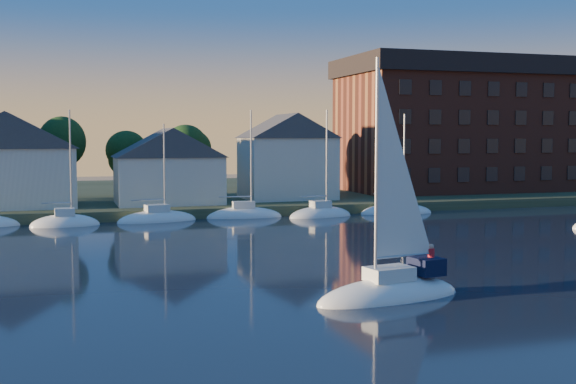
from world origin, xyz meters
name	(u,v)px	position (x,y,z in m)	size (l,w,h in m)	color
ground	(573,372)	(0.00, 0.00, 0.00)	(260.00, 260.00, 0.00)	black
shoreline_land	(194,197)	(0.00, 75.00, 0.00)	(160.00, 50.00, 2.00)	#333E24
wooden_dock	(234,216)	(0.00, 52.00, 0.00)	(120.00, 3.00, 1.00)	brown
clubhouse_west	(9,159)	(-22.00, 58.00, 5.93)	(13.65, 9.45, 9.64)	silver
clubhouse_centre	(168,165)	(-6.00, 57.00, 5.13)	(11.55, 8.40, 8.08)	silver
clubhouse_east	(287,155)	(8.00, 59.00, 6.00)	(10.50, 8.40, 9.80)	silver
condo_block	(459,124)	(34.00, 64.95, 9.79)	(31.00, 17.00, 17.40)	brown
tree_line	(229,145)	(2.00, 63.00, 7.18)	(93.40, 5.40, 8.90)	#332417
moored_fleet	(117,222)	(-12.00, 49.00, 0.10)	(63.50, 2.40, 12.05)	white
hero_sailboat	(391,288)	(-1.07, 12.38, 0.56)	(8.72, 4.07, 13.24)	white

